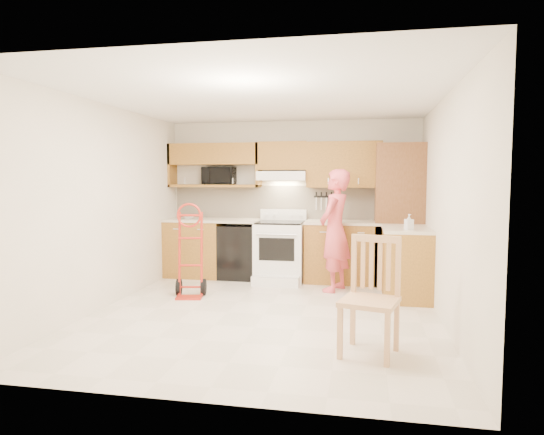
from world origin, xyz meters
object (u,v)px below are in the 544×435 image
(dining_chair, at_px, (369,297))
(hand_truck, at_px, (190,255))
(microwave, at_px, (219,176))
(person, at_px, (335,230))
(range, at_px, (280,246))

(dining_chair, bearing_deg, hand_truck, 158.31)
(microwave, distance_m, person, 2.19)
(microwave, relative_size, dining_chair, 0.48)
(hand_truck, distance_m, dining_chair, 2.89)
(microwave, distance_m, range, 1.53)
(hand_truck, bearing_deg, person, 9.91)
(range, distance_m, dining_chair, 3.17)
(microwave, height_order, person, microwave)
(range, height_order, dining_chair, range)
(person, xyz_separation_m, dining_chair, (0.45, -2.43, -0.33))
(microwave, relative_size, range, 0.47)
(person, bearing_deg, microwave, -92.98)
(microwave, distance_m, hand_truck, 1.81)
(person, relative_size, dining_chair, 1.61)
(microwave, xyz_separation_m, person, (1.91, -0.74, -0.77))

